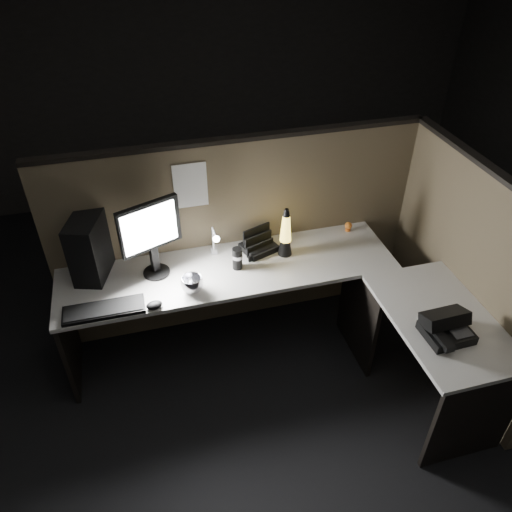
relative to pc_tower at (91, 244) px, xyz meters
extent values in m
plane|color=black|center=(1.02, -0.82, -0.95)|extent=(6.00, 6.00, 0.00)
plane|color=#282623|center=(1.02, 2.18, 0.40)|extent=(6.00, 0.00, 6.00)
cube|color=brown|center=(1.02, 0.11, -0.20)|extent=(2.66, 0.06, 1.50)
cube|color=brown|center=(2.35, -0.72, -0.20)|extent=(0.06, 1.66, 1.50)
cube|color=#B9B6AE|center=(0.87, -0.22, -0.23)|extent=(2.30, 0.60, 0.03)
cube|color=#B9B6AE|center=(2.02, -1.02, -0.23)|extent=(0.60, 1.00, 0.03)
cube|color=black|center=(-0.26, -0.22, -0.60)|extent=(0.03, 0.55, 0.70)
cube|color=black|center=(2.02, -1.50, -0.60)|extent=(0.55, 0.03, 0.70)
cube|color=black|center=(1.74, -0.52, -0.60)|extent=(0.03, 0.55, 0.70)
cube|color=black|center=(0.00, 0.00, 0.00)|extent=(0.30, 0.45, 0.43)
cylinder|color=black|center=(0.39, -0.14, -0.21)|extent=(0.18, 0.18, 0.01)
cube|color=black|center=(0.39, -0.12, -0.10)|extent=(0.06, 0.06, 0.20)
cube|color=black|center=(0.39, -0.13, 0.15)|extent=(0.40, 0.19, 0.34)
cube|color=white|center=(0.39, -0.15, 0.15)|extent=(0.34, 0.14, 0.29)
cube|color=black|center=(0.03, -0.43, -0.20)|extent=(0.49, 0.17, 0.02)
ellipsoid|color=black|center=(0.34, -0.48, -0.20)|extent=(0.11, 0.09, 0.04)
cube|color=silver|center=(0.80, -0.02, -0.20)|extent=(0.04, 0.05, 0.03)
cylinder|color=silver|center=(0.80, -0.02, -0.09)|extent=(0.01, 0.01, 0.19)
cylinder|color=silver|center=(0.80, -0.08, 0.00)|extent=(0.01, 0.12, 0.01)
sphere|color=white|center=(0.80, -0.15, 0.00)|extent=(0.05, 0.05, 0.05)
cube|color=black|center=(1.12, -0.06, -0.19)|extent=(0.28, 0.26, 0.04)
cube|color=black|center=(1.12, -0.10, -0.16)|extent=(0.22, 0.09, 0.08)
cube|color=black|center=(1.12, 0.00, -0.12)|extent=(0.22, 0.09, 0.15)
cone|color=black|center=(1.29, -0.16, -0.16)|extent=(0.10, 0.10, 0.12)
cone|color=yellow|center=(1.29, -0.16, 0.00)|extent=(0.08, 0.08, 0.20)
sphere|color=#946815|center=(1.29, -0.16, -0.06)|extent=(0.04, 0.04, 0.04)
sphere|color=#946815|center=(1.29, -0.16, 0.01)|extent=(0.03, 0.03, 0.03)
cone|color=black|center=(1.29, -0.16, 0.13)|extent=(0.05, 0.05, 0.05)
cylinder|color=black|center=(0.93, -0.23, -0.14)|extent=(0.07, 0.07, 0.16)
imported|color=silver|center=(0.59, -0.39, -0.16)|extent=(0.18, 0.18, 0.11)
sphere|color=orange|center=(1.83, 0.00, -0.17)|extent=(0.05, 0.05, 0.05)
cube|color=white|center=(0.69, 0.08, 0.29)|extent=(0.22, 0.00, 0.32)
cube|color=black|center=(1.95, -1.16, -0.19)|extent=(0.27, 0.24, 0.06)
cube|color=black|center=(1.95, -1.11, -0.12)|extent=(0.27, 0.16, 0.12)
cube|color=black|center=(1.87, -1.22, -0.15)|extent=(0.06, 0.20, 0.04)
cube|color=#3F3F42|center=(2.01, -1.19, -0.15)|extent=(0.12, 0.12, 0.00)
camera|label=1|loc=(0.36, -2.84, 1.91)|focal=35.00mm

